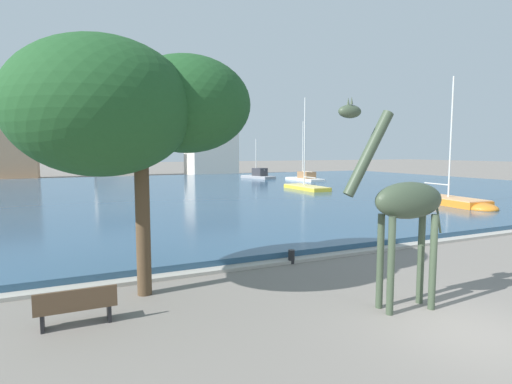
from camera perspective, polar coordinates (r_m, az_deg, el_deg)
The scene contains 14 objects.
ground_plane at distance 11.00m, azimuth 27.51°, elevation -16.81°, with size 300.00×300.00×0.00m, color gray.
harbor_water at distance 39.86m, azimuth -13.13°, elevation -0.12°, with size 87.92×51.18×0.34m, color #2D5170.
quay_edge_coping at distance 15.87m, azimuth 7.07°, elevation -9.08°, with size 87.92×0.50×0.12m, color #ADA89E.
giraffe_statue at distance 11.11m, azimuth 19.63°, elevation -1.65°, with size 3.06×1.00×5.36m.
sailboat_orange at distance 32.20m, azimuth 25.19°, elevation -1.35°, with size 2.72×7.91×9.22m.
sailboat_grey at distance 57.17m, azimuth 0.05°, elevation 2.13°, with size 3.37×6.17×5.73m.
sailboat_yellow at distance 41.35m, azimuth 6.54°, elevation 0.53°, with size 2.00×6.81×9.24m.
sailboat_white at distance 53.73m, azimuth 6.47°, elevation 1.80°, with size 2.27×7.06×7.88m.
shade_tree at distance 11.78m, azimuth -16.70°, elevation 11.02°, with size 6.57×4.75×6.98m.
mooring_bollard at distance 15.31m, azimuth 4.90°, elevation -8.87°, with size 0.24×0.24×0.50m, color #232326.
park_bench at distance 10.83m, azimuth -23.53°, elevation -14.21°, with size 1.80×0.44×0.92m.
townhouse_corner_house at distance 69.93m, azimuth -30.71°, elevation 5.41°, with size 7.02×6.53×9.44m.
townhouse_wide_warehouse at distance 70.62m, azimuth -18.43°, elevation 5.62°, with size 7.40×5.62×8.73m.
townhouse_tall_gabled at distance 70.58m, azimuth -6.25°, elevation 6.18°, with size 7.81×6.50×9.50m.
Camera 1 is at (-8.22, -6.06, 4.09)m, focal length 29.01 mm.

